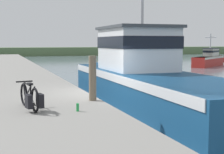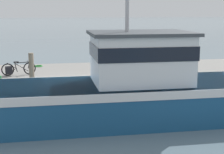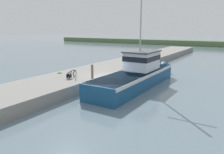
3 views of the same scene
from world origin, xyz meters
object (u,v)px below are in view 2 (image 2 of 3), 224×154
fishing_boat_main (117,90)px  bicycle_touring (15,69)px  mooring_post (32,68)px  water_bottle_on_curb (1,78)px

fishing_boat_main → bicycle_touring: fishing_boat_main is taller
mooring_post → water_bottle_on_curb: (-0.78, -1.44, -0.56)m
fishing_boat_main → mooring_post: 4.51m
water_bottle_on_curb → bicycle_touring: bearing=152.6°
fishing_boat_main → bicycle_touring: (-4.97, -4.12, 0.06)m
bicycle_touring → mooring_post: mooring_post is taller
mooring_post → water_bottle_on_curb: mooring_post is taller
water_bottle_on_curb → mooring_post: bearing=61.5°
mooring_post → water_bottle_on_curb: size_ratio=6.55×
mooring_post → water_bottle_on_curb: 1.73m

